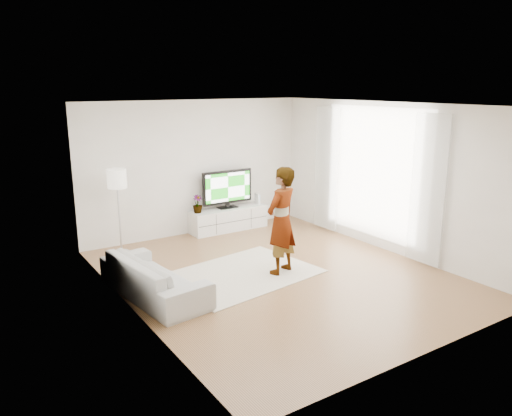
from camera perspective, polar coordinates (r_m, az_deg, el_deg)
floor at (r=8.44m, az=2.57°, el=-7.64°), size 6.00×6.00×0.00m
ceiling at (r=7.85m, az=2.80°, el=11.71°), size 6.00×6.00×0.00m
wall_left at (r=6.91m, az=-14.39°, el=-0.80°), size 0.02×6.00×2.80m
wall_right at (r=9.68m, az=14.79°, el=3.36°), size 0.02×6.00×2.80m
wall_back at (r=10.56m, az=-6.91°, el=4.59°), size 5.00×0.02×2.80m
wall_front at (r=5.95m, az=19.87°, el=-3.60°), size 5.00×0.02×2.80m
window at (r=9.86m, az=13.44°, el=3.93°), size 0.01×2.60×2.50m
curtain_near at (r=8.99m, az=19.04°, el=1.93°), size 0.04×0.70×2.60m
curtain_far at (r=10.74m, az=8.09°, el=4.44°), size 0.04×0.70×2.60m
media_console at (r=10.90m, az=-3.17°, el=-1.25°), size 1.74×0.49×0.49m
television at (r=10.77m, az=-3.30°, el=2.33°), size 1.18×0.23×0.82m
game_console at (r=11.20m, az=0.16°, el=1.09°), size 0.07×0.18×0.24m
potted_plant at (r=10.46m, az=-6.71°, el=0.45°), size 0.23×0.23×0.38m
rug at (r=8.46m, az=-1.72°, el=-7.55°), size 2.66×2.08×0.01m
player at (r=8.26m, az=2.92°, el=-1.46°), size 0.77×0.64×1.80m
sofa at (r=7.70m, az=-11.57°, el=-7.69°), size 1.06×2.16×0.61m
floor_lamp at (r=9.52m, az=-15.60°, el=2.83°), size 0.35×0.35×1.59m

